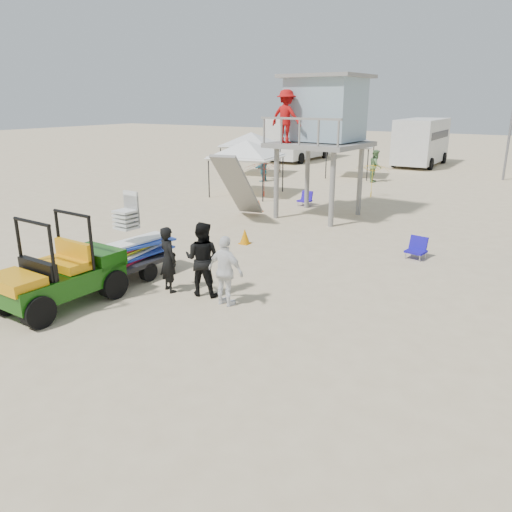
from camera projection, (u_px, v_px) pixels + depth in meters
The scene contains 19 objects.
ground at pixel (146, 363), 9.01m from camera, with size 140.00×140.00×0.00m, color beige.
utility_cart at pixel (56, 266), 11.21m from camera, with size 1.52×2.80×2.08m.
surf_trailer at pixel (132, 247), 13.16m from camera, with size 1.37×2.39×2.01m.
man_left at pixel (168, 259), 12.16m from camera, with size 0.60×0.39×1.64m, color black.
man_mid at pixel (202, 259), 11.91m from camera, with size 0.88×0.69×1.81m, color black.
man_right at pixel (226, 271), 11.31m from camera, with size 0.96×0.40×1.64m, color white.
lifeguard_tower at pixel (320, 115), 19.30m from camera, with size 3.56×3.56×5.34m.
canopy_white_a at pixel (247, 143), 24.27m from camera, with size 3.39×3.39×3.07m.
canopy_white_b at pixel (251, 135), 30.95m from camera, with size 3.65×3.65×3.03m.
canopy_white_c at pixel (352, 134), 29.99m from camera, with size 3.07×3.07×3.10m.
umbrella_a at pixel (263, 179), 24.13m from camera, with size 1.87×1.90×1.71m, color red.
umbrella_b at pixel (372, 181), 24.08m from camera, with size 1.77×1.81×1.63m, color yellow.
cone_near at pixel (245, 236), 16.38m from camera, with size 0.34×0.34×0.50m, color orange.
cone_far at pixel (259, 206), 21.09m from camera, with size 0.34×0.34×0.50m, color #F54407.
beach_chair_a at pixel (306, 198), 22.36m from camera, with size 0.59×0.63×0.64m.
beach_chair_b at pixel (417, 248), 14.91m from camera, with size 0.62×0.66×0.64m.
rv_far_left at pixel (299, 137), 38.87m from camera, with size 2.64×6.80×3.25m.
rv_mid_left at pixel (422, 140), 35.62m from camera, with size 2.65×6.50×3.25m.
distant_beachgoers at pixel (375, 176), 25.40m from camera, with size 19.17×9.82×1.83m.
Camera 1 is at (5.87, -5.81, 4.54)m, focal length 35.00 mm.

